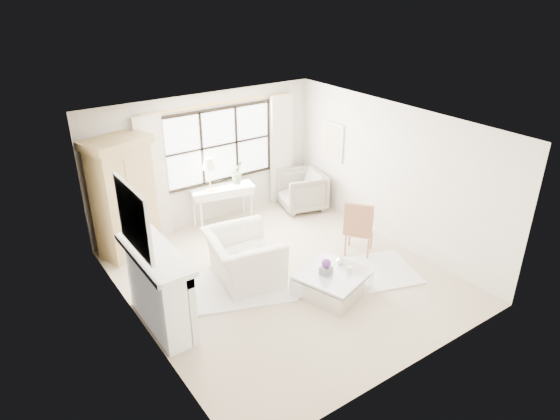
# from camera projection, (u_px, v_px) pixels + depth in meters

# --- Properties ---
(floor) EXTENTS (5.50, 5.50, 0.00)m
(floor) POSITION_uv_depth(u_px,v_px,m) (284.00, 276.00, 8.70)
(floor) COLOR #C3AE91
(floor) RESTS_ON ground
(ceiling) EXTENTS (5.50, 5.50, 0.00)m
(ceiling) POSITION_uv_depth(u_px,v_px,m) (285.00, 126.00, 7.53)
(ceiling) COLOR white
(ceiling) RESTS_ON ground
(wall_back) EXTENTS (5.00, 0.00, 5.00)m
(wall_back) POSITION_uv_depth(u_px,v_px,m) (206.00, 159.00, 10.15)
(wall_back) COLOR beige
(wall_back) RESTS_ON ground
(wall_front) EXTENTS (5.00, 0.00, 5.00)m
(wall_front) POSITION_uv_depth(u_px,v_px,m) (415.00, 285.00, 6.08)
(wall_front) COLOR beige
(wall_front) RESTS_ON ground
(wall_left) EXTENTS (0.00, 5.50, 5.50)m
(wall_left) POSITION_uv_depth(u_px,v_px,m) (136.00, 251.00, 6.82)
(wall_left) COLOR beige
(wall_left) RESTS_ON ground
(wall_right) EXTENTS (0.00, 5.50, 5.50)m
(wall_right) POSITION_uv_depth(u_px,v_px,m) (392.00, 174.00, 9.40)
(wall_right) COLOR beige
(wall_right) RESTS_ON ground
(window_pane) EXTENTS (2.40, 0.02, 1.50)m
(window_pane) POSITION_uv_depth(u_px,v_px,m) (219.00, 145.00, 10.18)
(window_pane) COLOR white
(window_pane) RESTS_ON wall_back
(window_frame) EXTENTS (2.50, 0.04, 1.50)m
(window_frame) POSITION_uv_depth(u_px,v_px,m) (219.00, 145.00, 10.17)
(window_frame) COLOR black
(window_frame) RESTS_ON wall_back
(curtain_rod) EXTENTS (3.30, 0.04, 0.04)m
(curtain_rod) POSITION_uv_depth(u_px,v_px,m) (218.00, 104.00, 9.76)
(curtain_rod) COLOR #B58A3E
(curtain_rod) RESTS_ON wall_back
(curtain_left) EXTENTS (0.55, 0.10, 2.47)m
(curtain_left) POSITION_uv_depth(u_px,v_px,m) (153.00, 179.00, 9.50)
(curtain_left) COLOR beige
(curtain_left) RESTS_ON ground
(curtain_right) EXTENTS (0.55, 0.10, 2.47)m
(curtain_right) POSITION_uv_depth(u_px,v_px,m) (281.00, 150.00, 11.05)
(curtain_right) COLOR beige
(curtain_right) RESTS_ON ground
(fireplace) EXTENTS (0.58, 1.66, 1.26)m
(fireplace) POSITION_uv_depth(u_px,v_px,m) (157.00, 288.00, 7.24)
(fireplace) COLOR white
(fireplace) RESTS_ON ground
(mirror_frame) EXTENTS (0.05, 1.15, 0.95)m
(mirror_frame) POSITION_uv_depth(u_px,v_px,m) (133.00, 218.00, 6.63)
(mirror_frame) COLOR silver
(mirror_frame) RESTS_ON wall_left
(mirror_glass) EXTENTS (0.02, 1.00, 0.80)m
(mirror_glass) POSITION_uv_depth(u_px,v_px,m) (135.00, 218.00, 6.64)
(mirror_glass) COLOR silver
(mirror_glass) RESTS_ON wall_left
(art_frame) EXTENTS (0.04, 0.62, 0.82)m
(art_frame) POSITION_uv_depth(u_px,v_px,m) (333.00, 142.00, 10.56)
(art_frame) COLOR silver
(art_frame) RESTS_ON wall_right
(art_canvas) EXTENTS (0.01, 0.52, 0.72)m
(art_canvas) POSITION_uv_depth(u_px,v_px,m) (332.00, 142.00, 10.55)
(art_canvas) COLOR beige
(art_canvas) RESTS_ON wall_right
(mantel_lamp) EXTENTS (0.22, 0.22, 0.51)m
(mantel_lamp) POSITION_uv_depth(u_px,v_px,m) (139.00, 215.00, 7.13)
(mantel_lamp) COLOR black
(mantel_lamp) RESTS_ON fireplace
(armoire) EXTENTS (1.28, 1.01, 2.24)m
(armoire) POSITION_uv_depth(u_px,v_px,m) (123.00, 197.00, 8.97)
(armoire) COLOR tan
(armoire) RESTS_ON floor
(console_table) EXTENTS (1.37, 0.72, 0.80)m
(console_table) POSITION_uv_depth(u_px,v_px,m) (223.00, 205.00, 10.43)
(console_table) COLOR white
(console_table) RESTS_ON floor
(console_lamp) EXTENTS (0.28, 0.28, 0.69)m
(console_lamp) POSITION_uv_depth(u_px,v_px,m) (209.00, 165.00, 9.86)
(console_lamp) COLOR #B99440
(console_lamp) RESTS_ON console_table
(orchid_plant) EXTENTS (0.29, 0.24, 0.51)m
(orchid_plant) POSITION_uv_depth(u_px,v_px,m) (237.00, 172.00, 10.35)
(orchid_plant) COLOR #4F6946
(orchid_plant) RESTS_ON console_table
(side_table) EXTENTS (0.40, 0.40, 0.51)m
(side_table) POSITION_uv_depth(u_px,v_px,m) (246.00, 237.00, 9.31)
(side_table) COLOR white
(side_table) RESTS_ON floor
(rug_left) EXTENTS (2.07, 1.77, 0.03)m
(rug_left) POSITION_uv_depth(u_px,v_px,m) (239.00, 287.00, 8.37)
(rug_left) COLOR silver
(rug_left) RESTS_ON floor
(rug_right) EXTENTS (1.83, 1.58, 0.03)m
(rug_right) POSITION_uv_depth(u_px,v_px,m) (370.00, 272.00, 8.79)
(rug_right) COLOR silver
(rug_right) RESTS_ON floor
(club_armchair) EXTENTS (1.34, 1.47, 0.84)m
(club_armchair) POSITION_uv_depth(u_px,v_px,m) (243.00, 257.00, 8.47)
(club_armchair) COLOR white
(club_armchair) RESTS_ON floor
(wingback_chair) EXTENTS (1.15, 1.13, 0.85)m
(wingback_chair) POSITION_uv_depth(u_px,v_px,m) (302.00, 191.00, 11.04)
(wingback_chair) COLOR gray
(wingback_chair) RESTS_ON floor
(french_chair) EXTENTS (0.68, 0.67, 1.08)m
(french_chair) POSITION_uv_depth(u_px,v_px,m) (359.00, 238.00, 9.30)
(french_chair) COLOR #A86C46
(french_chair) RESTS_ON floor
(coffee_table) EXTENTS (1.26, 1.26, 0.38)m
(coffee_table) POSITION_uv_depth(u_px,v_px,m) (332.00, 283.00, 8.19)
(coffee_table) COLOR silver
(coffee_table) RESTS_ON floor
(planter_box) EXTENTS (0.20, 0.20, 0.13)m
(planter_box) POSITION_uv_depth(u_px,v_px,m) (326.00, 271.00, 8.05)
(planter_box) COLOR slate
(planter_box) RESTS_ON coffee_table
(planter_flowers) EXTENTS (0.15, 0.15, 0.15)m
(planter_flowers) POSITION_uv_depth(u_px,v_px,m) (326.00, 263.00, 7.99)
(planter_flowers) COLOR #592D71
(planter_flowers) RESTS_ON planter_box
(pillar_candle) EXTENTS (0.09, 0.09, 0.12)m
(pillar_candle) POSITION_uv_depth(u_px,v_px,m) (349.00, 270.00, 8.08)
(pillar_candle) COLOR silver
(pillar_candle) RESTS_ON coffee_table
(coffee_vase) EXTENTS (0.14, 0.14, 0.14)m
(coffee_vase) POSITION_uv_depth(u_px,v_px,m) (340.00, 260.00, 8.33)
(coffee_vase) COLOR silver
(coffee_vase) RESTS_ON coffee_table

